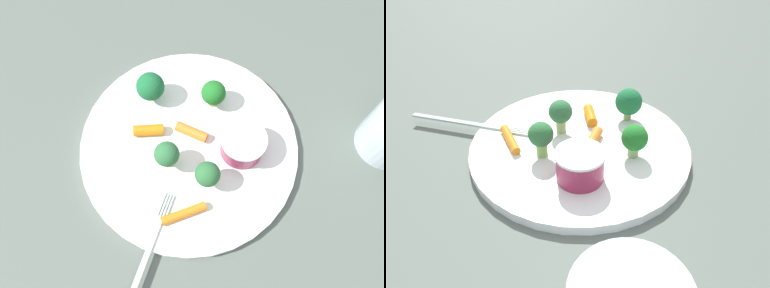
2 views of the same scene
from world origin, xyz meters
TOP-DOWN VIEW (x-y plane):
  - ground_plane at (0.00, 0.00)m, footprint 2.40×2.40m
  - plate at (0.00, 0.00)m, footprint 0.27×0.27m
  - sauce_cup at (0.01, -0.06)m, footprint 0.05×0.05m
  - broccoli_floret_0 at (-0.03, 0.02)m, footprint 0.03×0.03m
  - broccoli_floret_1 at (0.06, 0.06)m, footprint 0.04×0.04m
  - broccoli_floret_2 at (0.07, -0.02)m, footprint 0.03×0.03m
  - broccoli_floret_3 at (-0.04, -0.03)m, footprint 0.03×0.03m
  - carrot_stick_0 at (-0.09, -0.01)m, footprint 0.04×0.05m
  - carrot_stick_1 at (0.02, 0.00)m, footprint 0.02×0.04m
  - carrot_stick_2 at (0.01, 0.05)m, footprint 0.02×0.04m
  - fork at (-0.15, 0.02)m, footprint 0.17×0.03m

SIDE VIEW (x-z plane):
  - ground_plane at x=0.00m, z-range 0.00..0.00m
  - plate at x=0.00m, z-range 0.00..0.01m
  - fork at x=-0.15m, z-range 0.01..0.01m
  - carrot_stick_0 at x=-0.09m, z-range 0.01..0.02m
  - carrot_stick_1 at x=0.02m, z-range 0.01..0.02m
  - carrot_stick_2 at x=0.01m, z-range 0.01..0.03m
  - sauce_cup at x=0.01m, z-range 0.01..0.05m
  - broccoli_floret_2 at x=0.07m, z-range 0.02..0.06m
  - broccoli_floret_1 at x=0.06m, z-range 0.02..0.06m
  - broccoli_floret_3 at x=-0.04m, z-range 0.02..0.06m
  - broccoli_floret_0 at x=-0.03m, z-range 0.02..0.06m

